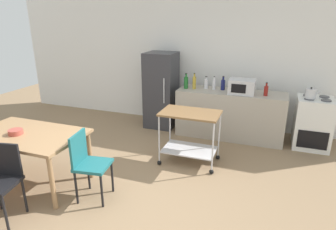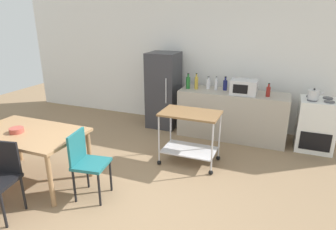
% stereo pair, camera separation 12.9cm
% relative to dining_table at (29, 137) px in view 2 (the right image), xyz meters
% --- Properties ---
extents(ground_plane, '(12.00, 12.00, 0.00)m').
position_rel_dining_table_xyz_m(ground_plane, '(1.44, 0.02, -0.67)').
color(ground_plane, '#8C7051').
extents(back_wall, '(8.40, 0.12, 2.90)m').
position_rel_dining_table_xyz_m(back_wall, '(1.44, 3.22, 0.78)').
color(back_wall, white).
rests_on(back_wall, ground_plane).
extents(kitchen_counter, '(2.00, 0.64, 0.90)m').
position_rel_dining_table_xyz_m(kitchen_counter, '(2.34, 2.62, -0.22)').
color(kitchen_counter, '#A89E8E').
rests_on(kitchen_counter, ground_plane).
extents(dining_table, '(1.50, 0.90, 0.75)m').
position_rel_dining_table_xyz_m(dining_table, '(0.00, 0.00, 0.00)').
color(dining_table, '#A37A51').
rests_on(dining_table, ground_plane).
extents(chair_teal, '(0.45, 0.45, 0.89)m').
position_rel_dining_table_xyz_m(chair_teal, '(0.96, -0.03, -0.15)').
color(chair_teal, '#1E666B').
rests_on(chair_teal, ground_plane).
extents(chair_black, '(0.47, 0.47, 0.89)m').
position_rel_dining_table_xyz_m(chair_black, '(0.26, -0.70, -0.15)').
color(chair_black, black).
rests_on(chair_black, ground_plane).
extents(stove_oven, '(0.60, 0.61, 0.92)m').
position_rel_dining_table_xyz_m(stove_oven, '(3.79, 2.64, -0.22)').
color(stove_oven, white).
rests_on(stove_oven, ground_plane).
extents(refrigerator, '(0.60, 0.63, 1.55)m').
position_rel_dining_table_xyz_m(refrigerator, '(0.89, 2.72, 0.10)').
color(refrigerator, '#333338').
rests_on(refrigerator, ground_plane).
extents(kitchen_cart, '(0.91, 0.57, 0.85)m').
position_rel_dining_table_xyz_m(kitchen_cart, '(1.91, 1.33, -0.10)').
color(kitchen_cart, brown).
rests_on(kitchen_cart, ground_plane).
extents(bottle_sesame_oil, '(0.08, 0.08, 0.30)m').
position_rel_dining_table_xyz_m(bottle_sesame_oil, '(1.47, 2.56, 0.35)').
color(bottle_sesame_oil, '#1E6628').
rests_on(bottle_sesame_oil, kitchen_counter).
extents(bottle_hot_sauce, '(0.07, 0.07, 0.31)m').
position_rel_dining_table_xyz_m(bottle_hot_sauce, '(1.63, 2.58, 0.36)').
color(bottle_hot_sauce, gold).
rests_on(bottle_hot_sauce, kitchen_counter).
extents(bottle_olive_oil, '(0.08, 0.08, 0.24)m').
position_rel_dining_table_xyz_m(bottle_olive_oil, '(1.84, 2.69, 0.33)').
color(bottle_olive_oil, silver).
rests_on(bottle_olive_oil, kitchen_counter).
extents(bottle_soy_sauce, '(0.06, 0.06, 0.26)m').
position_rel_dining_table_xyz_m(bottle_soy_sauce, '(2.00, 2.65, 0.33)').
color(bottle_soy_sauce, silver).
rests_on(bottle_soy_sauce, kitchen_counter).
extents(bottle_soda, '(0.08, 0.08, 0.26)m').
position_rel_dining_table_xyz_m(bottle_soda, '(2.16, 2.70, 0.33)').
color(bottle_soda, navy).
rests_on(bottle_soda, kitchen_counter).
extents(microwave, '(0.46, 0.35, 0.26)m').
position_rel_dining_table_xyz_m(microwave, '(2.53, 2.53, 0.36)').
color(microwave, silver).
rests_on(microwave, kitchen_counter).
extents(bottle_wine, '(0.07, 0.07, 0.24)m').
position_rel_dining_table_xyz_m(bottle_wine, '(2.95, 2.53, 0.32)').
color(bottle_wine, maroon).
rests_on(bottle_wine, kitchen_counter).
extents(fruit_bowl, '(0.19, 0.19, 0.07)m').
position_rel_dining_table_xyz_m(fruit_bowl, '(-0.11, -0.08, 0.11)').
color(fruit_bowl, '#B24C3F').
rests_on(fruit_bowl, dining_table).
extents(kettle, '(0.24, 0.17, 0.19)m').
position_rel_dining_table_xyz_m(kettle, '(3.67, 2.54, 0.33)').
color(kettle, silver).
rests_on(kettle, stove_oven).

